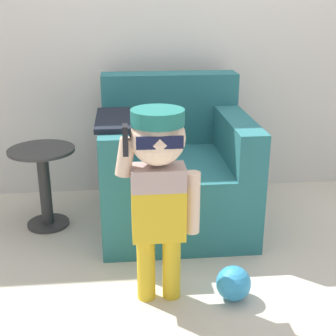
{
  "coord_description": "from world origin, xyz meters",
  "views": [
    {
      "loc": [
        -0.4,
        -2.7,
        1.4
      ],
      "look_at": [
        -0.17,
        -0.34,
        0.53
      ],
      "focal_mm": 50.0,
      "sensor_mm": 36.0,
      "label": 1
    }
  ],
  "objects_px": {
    "side_table": "(44,180)",
    "person_child": "(159,178)",
    "armchair": "(174,171)",
    "toy_ball": "(233,283)"
  },
  "relations": [
    {
      "from": "side_table",
      "to": "person_child",
      "type": "bearing_deg",
      "value": -51.96
    },
    {
      "from": "armchair",
      "to": "person_child",
      "type": "relative_size",
      "value": 0.99
    },
    {
      "from": "armchair",
      "to": "person_child",
      "type": "xyz_separation_m",
      "value": [
        -0.16,
        -0.85,
        0.29
      ]
    },
    {
      "from": "person_child",
      "to": "side_table",
      "type": "height_order",
      "value": "person_child"
    },
    {
      "from": "side_table",
      "to": "toy_ball",
      "type": "bearing_deg",
      "value": -41.29
    },
    {
      "from": "side_table",
      "to": "toy_ball",
      "type": "distance_m",
      "value": 1.37
    },
    {
      "from": "armchair",
      "to": "person_child",
      "type": "bearing_deg",
      "value": -100.9
    },
    {
      "from": "armchair",
      "to": "side_table",
      "type": "relative_size",
      "value": 1.8
    },
    {
      "from": "armchair",
      "to": "side_table",
      "type": "distance_m",
      "value": 0.82
    },
    {
      "from": "armchair",
      "to": "person_child",
      "type": "height_order",
      "value": "person_child"
    }
  ]
}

